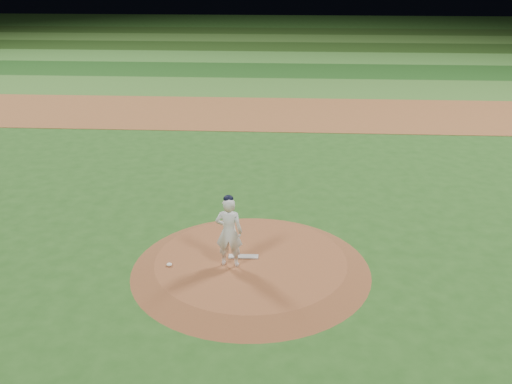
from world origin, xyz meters
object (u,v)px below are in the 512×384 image
rosin_bag (169,265)px  pitchers_mound (251,264)px  pitcher_on_mound (229,231)px  pitching_rubber (243,257)px

rosin_bag → pitchers_mound: bearing=12.2°
rosin_bag → pitcher_on_mound: bearing=5.6°
pitcher_on_mound → pitchers_mound: bearing=29.4°
pitchers_mound → rosin_bag: 1.86m
pitchers_mound → pitcher_on_mound: pitcher_on_mound is taller
pitchers_mound → rosin_bag: size_ratio=44.03×
pitchers_mound → pitching_rubber: 0.25m
pitching_rubber → pitchers_mound: bearing=-31.7°
pitchers_mound → pitching_rubber: pitching_rubber is taller
pitcher_on_mound → pitching_rubber: bearing=52.1°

